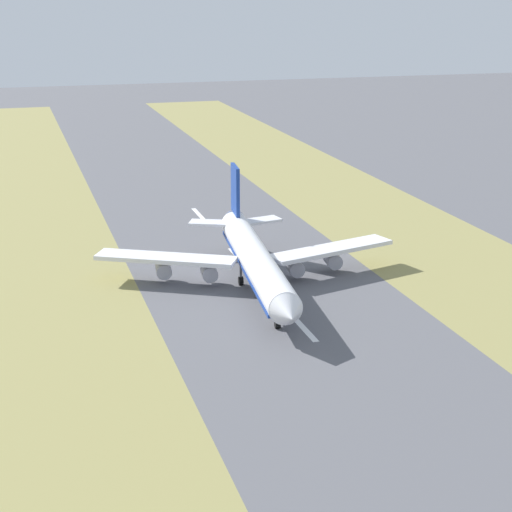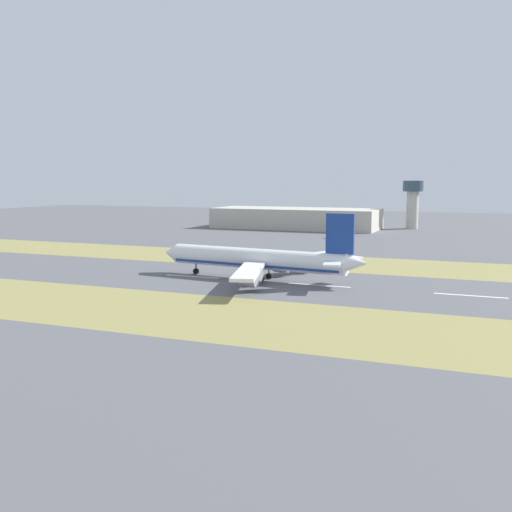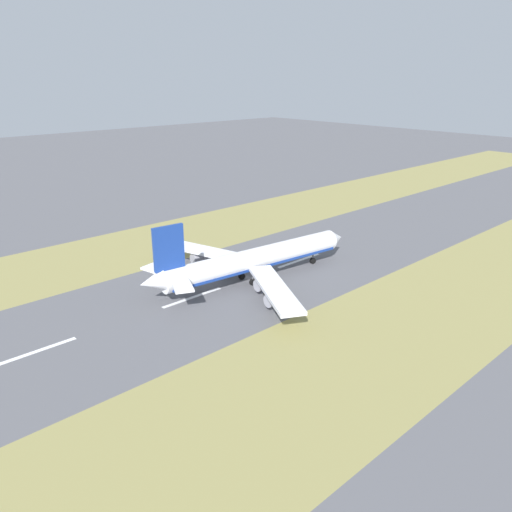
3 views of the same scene
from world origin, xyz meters
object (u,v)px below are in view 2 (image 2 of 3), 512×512
object	(u,v)px
service_truck	(334,235)
control_tower	(413,199)
terminal_building	(296,218)
apron_car	(339,234)
airplane_main_jet	(262,260)

from	to	relation	value
service_truck	control_tower	bearing A→B (deg)	-21.14
control_tower	service_truck	distance (m)	80.27
terminal_building	apron_car	bearing A→B (deg)	-134.31
airplane_main_jet	service_truck	bearing A→B (deg)	5.63
terminal_building	control_tower	xyz separation A→B (m)	(24.09, -65.07, 11.58)
airplane_main_jet	apron_car	size ratio (longest dim) A/B	14.16
control_tower	service_truck	size ratio (longest dim) A/B	4.47
terminal_building	control_tower	world-z (taller)	control_tower
terminal_building	service_truck	size ratio (longest dim) A/B	15.40
terminal_building	apron_car	distance (m)	50.38
airplane_main_jet	control_tower	xyz separation A→B (m)	(204.56, -15.43, 11.58)
airplane_main_jet	terminal_building	distance (m)	187.17
airplane_main_jet	control_tower	bearing A→B (deg)	-4.31
control_tower	service_truck	world-z (taller)	control_tower
control_tower	airplane_main_jet	bearing A→B (deg)	175.69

